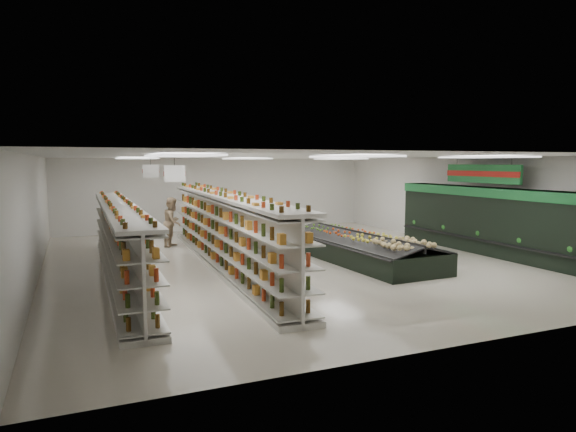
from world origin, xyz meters
name	(u,v)px	position (x,y,z in m)	size (l,w,h in m)	color
floor	(288,260)	(0.00, 0.00, 0.00)	(16.00, 16.00, 0.00)	beige
ceiling	(288,156)	(0.00, 0.00, 3.20)	(14.00, 16.00, 0.02)	white
wall_back	(219,194)	(0.00, 8.00, 1.60)	(14.00, 0.02, 3.20)	silver
wall_front	(476,249)	(0.00, -8.00, 1.60)	(14.00, 0.02, 3.20)	silver
wall_left	(35,218)	(-7.00, 0.00, 1.60)	(0.02, 16.00, 3.20)	silver
wall_right	(466,202)	(7.00, 0.00, 1.60)	(0.02, 16.00, 3.20)	silver
produce_wall_case	(487,216)	(6.53, -1.50, 1.24)	(0.93, 8.00, 2.20)	black
aisle_sign_near	(175,174)	(-3.80, -2.00, 2.75)	(0.52, 0.06, 0.75)	white
aisle_sign_far	(151,171)	(-3.80, 2.00, 2.75)	(0.52, 0.06, 0.75)	white
hortifruti_banner	(482,174)	(6.25, -1.50, 2.65)	(0.12, 3.20, 0.95)	#1D6C32
gondola_left	(120,244)	(-4.99, -0.47, 0.89)	(1.01, 11.14, 1.93)	silver
gondola_center	(224,234)	(-2.10, -0.23, 0.97)	(1.45, 12.24, 2.12)	silver
produce_island	(360,247)	(2.04, -0.93, 0.41)	(2.48, 6.19, 0.91)	black
soda_endcap	(221,219)	(-0.54, 5.71, 0.71)	(1.34, 1.11, 1.47)	#B41B14
shopper_main	(286,247)	(-1.00, -2.28, 0.83)	(0.60, 0.40, 1.65)	silver
shopper_background	(173,222)	(-2.80, 4.01, 0.89)	(0.86, 0.53, 1.78)	#9E8E61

